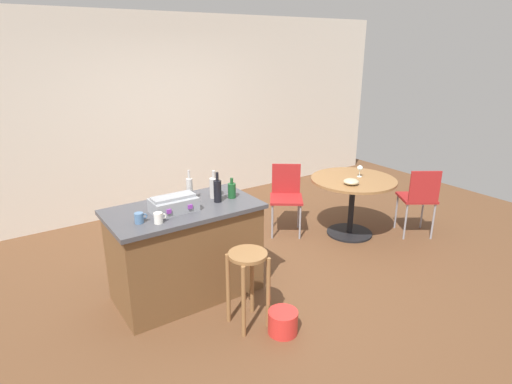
{
  "coord_description": "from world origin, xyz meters",
  "views": [
    {
      "loc": [
        -2.24,
        -3.29,
        2.27
      ],
      "look_at": [
        0.18,
        0.27,
        0.78
      ],
      "focal_mm": 29.72,
      "sensor_mm": 36.0,
      "label": 1
    }
  ],
  "objects_px": {
    "bottle_2": "(190,189)",
    "cup_0": "(139,218)",
    "wine_glass": "(360,168)",
    "plastic_bucket": "(283,322)",
    "kitchen_island": "(186,251)",
    "folding_chair_near": "(419,196)",
    "dining_table": "(353,192)",
    "bottle_0": "(218,190)",
    "bottle_3": "(232,190)",
    "serving_bowl": "(351,182)",
    "cup_1": "(159,218)",
    "wooden_stool": "(248,273)",
    "folding_chair_far": "(286,193)",
    "toolbox": "(174,204)",
    "bottle_1": "(214,187)"
  },
  "relations": [
    {
      "from": "serving_bowl",
      "to": "plastic_bucket",
      "type": "xyz_separation_m",
      "value": [
        -1.7,
        -0.94,
        -0.67
      ]
    },
    {
      "from": "toolbox",
      "to": "cup_1",
      "type": "bearing_deg",
      "value": -140.0
    },
    {
      "from": "kitchen_island",
      "to": "dining_table",
      "type": "distance_m",
      "value": 2.3
    },
    {
      "from": "folding_chair_near",
      "to": "wine_glass",
      "type": "distance_m",
      "value": 0.8
    },
    {
      "from": "folding_chair_far",
      "to": "bottle_0",
      "type": "height_order",
      "value": "bottle_0"
    },
    {
      "from": "folding_chair_far",
      "to": "toolbox",
      "type": "distance_m",
      "value": 1.96
    },
    {
      "from": "wooden_stool",
      "to": "bottle_2",
      "type": "relative_size",
      "value": 2.3
    },
    {
      "from": "serving_bowl",
      "to": "dining_table",
      "type": "bearing_deg",
      "value": 36.49
    },
    {
      "from": "wooden_stool",
      "to": "bottle_3",
      "type": "height_order",
      "value": "bottle_3"
    },
    {
      "from": "bottle_3",
      "to": "plastic_bucket",
      "type": "bearing_deg",
      "value": -95.94
    },
    {
      "from": "toolbox",
      "to": "bottle_2",
      "type": "height_order",
      "value": "bottle_2"
    },
    {
      "from": "cup_1",
      "to": "plastic_bucket",
      "type": "height_order",
      "value": "cup_1"
    },
    {
      "from": "toolbox",
      "to": "bottle_3",
      "type": "xyz_separation_m",
      "value": [
        0.6,
        0.01,
        0.01
      ]
    },
    {
      "from": "bottle_2",
      "to": "cup_0",
      "type": "xyz_separation_m",
      "value": [
        -0.58,
        -0.26,
        -0.07
      ]
    },
    {
      "from": "toolbox",
      "to": "plastic_bucket",
      "type": "height_order",
      "value": "toolbox"
    },
    {
      "from": "wooden_stool",
      "to": "folding_chair_far",
      "type": "height_order",
      "value": "folding_chair_far"
    },
    {
      "from": "wine_glass",
      "to": "dining_table",
      "type": "bearing_deg",
      "value": -170.99
    },
    {
      "from": "folding_chair_far",
      "to": "cup_0",
      "type": "height_order",
      "value": "cup_0"
    },
    {
      "from": "wine_glass",
      "to": "bottle_3",
      "type": "bearing_deg",
      "value": -175.71
    },
    {
      "from": "cup_1",
      "to": "wooden_stool",
      "type": "bearing_deg",
      "value": -42.87
    },
    {
      "from": "cup_1",
      "to": "dining_table",
      "type": "bearing_deg",
      "value": 6.86
    },
    {
      "from": "folding_chair_far",
      "to": "plastic_bucket",
      "type": "distance_m",
      "value": 2.11
    },
    {
      "from": "toolbox",
      "to": "bottle_2",
      "type": "xyz_separation_m",
      "value": [
        0.24,
        0.17,
        0.05
      ]
    },
    {
      "from": "bottle_3",
      "to": "serving_bowl",
      "type": "xyz_separation_m",
      "value": [
        1.6,
        -0.02,
        -0.2
      ]
    },
    {
      "from": "dining_table",
      "to": "folding_chair_near",
      "type": "bearing_deg",
      "value": -38.04
    },
    {
      "from": "folding_chair_near",
      "to": "bottle_2",
      "type": "height_order",
      "value": "bottle_2"
    },
    {
      "from": "bottle_3",
      "to": "plastic_bucket",
      "type": "relative_size",
      "value": 0.79
    },
    {
      "from": "bottle_0",
      "to": "cup_1",
      "type": "distance_m",
      "value": 0.67
    },
    {
      "from": "bottle_3",
      "to": "wine_glass",
      "type": "xyz_separation_m",
      "value": [
        1.92,
        0.14,
        -0.13
      ]
    },
    {
      "from": "cup_0",
      "to": "plastic_bucket",
      "type": "bearing_deg",
      "value": -45.55
    },
    {
      "from": "folding_chair_near",
      "to": "bottle_2",
      "type": "relative_size",
      "value": 2.99
    },
    {
      "from": "folding_chair_near",
      "to": "dining_table",
      "type": "bearing_deg",
      "value": 141.96
    },
    {
      "from": "kitchen_island",
      "to": "cup_0",
      "type": "distance_m",
      "value": 0.67
    },
    {
      "from": "wooden_stool",
      "to": "serving_bowl",
      "type": "distance_m",
      "value": 2.01
    },
    {
      "from": "folding_chair_far",
      "to": "cup_1",
      "type": "relative_size",
      "value": 7.96
    },
    {
      "from": "kitchen_island",
      "to": "wine_glass",
      "type": "distance_m",
      "value": 2.45
    },
    {
      "from": "bottle_0",
      "to": "serving_bowl",
      "type": "bearing_deg",
      "value": 0.01
    },
    {
      "from": "toolbox",
      "to": "serving_bowl",
      "type": "distance_m",
      "value": 2.21
    },
    {
      "from": "dining_table",
      "to": "bottle_3",
      "type": "distance_m",
      "value": 1.85
    },
    {
      "from": "bottle_0",
      "to": "cup_0",
      "type": "xyz_separation_m",
      "value": [
        -0.78,
        -0.08,
        -0.07
      ]
    },
    {
      "from": "bottle_0",
      "to": "bottle_1",
      "type": "xyz_separation_m",
      "value": [
        0.03,
        0.12,
        -0.01
      ]
    },
    {
      "from": "bottle_2",
      "to": "cup_0",
      "type": "relative_size",
      "value": 2.69
    },
    {
      "from": "dining_table",
      "to": "cup_1",
      "type": "bearing_deg",
      "value": -173.14
    },
    {
      "from": "folding_chair_near",
      "to": "wine_glass",
      "type": "height_order",
      "value": "folding_chair_near"
    },
    {
      "from": "wine_glass",
      "to": "plastic_bucket",
      "type": "xyz_separation_m",
      "value": [
        -2.02,
        -1.1,
        -0.74
      ]
    },
    {
      "from": "kitchen_island",
      "to": "wooden_stool",
      "type": "bearing_deg",
      "value": -72.9
    },
    {
      "from": "toolbox",
      "to": "kitchen_island",
      "type": "bearing_deg",
      "value": 21.66
    },
    {
      "from": "bottle_2",
      "to": "cup_1",
      "type": "xyz_separation_m",
      "value": [
        -0.45,
        -0.35,
        -0.07
      ]
    },
    {
      "from": "wooden_stool",
      "to": "bottle_3",
      "type": "bearing_deg",
      "value": 68.58
    },
    {
      "from": "dining_table",
      "to": "cup_0",
      "type": "height_order",
      "value": "cup_0"
    }
  ]
}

